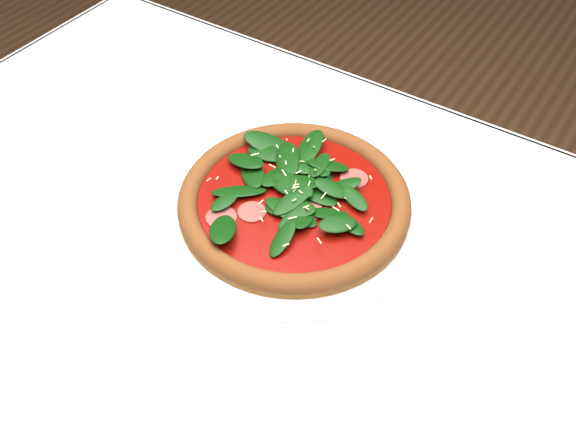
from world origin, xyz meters
The scene contains 3 objects.
dining_table centered at (0.00, 0.00, 0.65)m, with size 1.21×0.81×0.75m.
plate centered at (0.00, 0.09, 0.76)m, with size 0.34×0.34×0.01m.
pizza centered at (0.00, 0.09, 0.78)m, with size 0.31×0.31×0.04m.
Camera 1 is at (0.30, -0.39, 1.34)m, focal length 40.00 mm.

